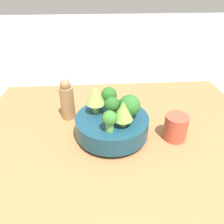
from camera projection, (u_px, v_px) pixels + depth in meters
ground_plane at (121, 149)px, 0.75m from camera, size 6.00×6.00×0.00m
table at (121, 145)px, 0.74m from camera, size 1.02×0.88×0.04m
bowl at (112, 125)px, 0.73m from camera, size 0.24×0.24×0.07m
broccoli_floret_back at (110, 120)px, 0.63m from camera, size 0.04×0.04×0.07m
romanesco_piece_far at (124, 111)px, 0.64m from camera, size 0.06×0.06×0.08m
broccoli_floret_front at (109, 96)px, 0.73m from camera, size 0.05×0.05×0.08m
broccoli_floret_left at (130, 106)px, 0.68m from camera, size 0.07×0.07×0.08m
romanesco_piece_near at (96, 96)px, 0.70m from camera, size 0.06×0.06×0.10m
broccoli_floret_center at (112, 105)px, 0.68m from camera, size 0.05×0.05×0.07m
cup at (176, 127)px, 0.71m from camera, size 0.08×0.08×0.09m
pepper_mill at (67, 100)px, 0.80m from camera, size 0.05×0.05×0.16m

